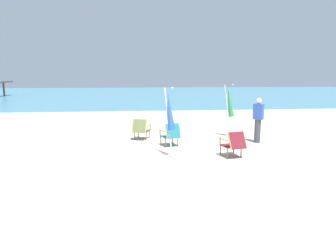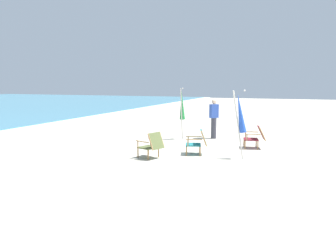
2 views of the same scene
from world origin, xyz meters
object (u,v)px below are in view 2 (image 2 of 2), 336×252
beach_chair_back_left (198,141)px  beach_chair_far_center (152,144)px  umbrella_furled_green (182,106)px  beach_chair_back_right (256,136)px  umbrella_furled_blue (240,114)px  person_near_chairs (214,118)px

beach_chair_back_left → beach_chair_far_center: 1.55m
umbrella_furled_green → beach_chair_far_center: bearing=-176.6°
beach_chair_back_right → beach_chair_back_left: beach_chair_back_left is taller
umbrella_furled_blue → person_near_chairs: size_ratio=1.29×
beach_chair_back_right → person_near_chairs: (1.51, 1.85, 0.41)m
umbrella_furled_blue → umbrella_furled_green: bearing=45.4°
beach_chair_back_right → beach_chair_back_left: size_ratio=1.03×
beach_chair_back_right → umbrella_furled_blue: umbrella_furled_blue is taller
beach_chair_back_left → person_near_chairs: size_ratio=0.50×
beach_chair_far_center → umbrella_furled_green: umbrella_furled_green is taller
person_near_chairs → beach_chair_back_right: bearing=-129.1°
beach_chair_back_right → umbrella_furled_blue: (-1.90, 0.28, 0.95)m
umbrella_furled_blue → umbrella_furled_green: size_ratio=1.00×
person_near_chairs → beach_chair_far_center: bearing=167.4°
umbrella_furled_blue → person_near_chairs: umbrella_furled_blue is taller
umbrella_furled_blue → person_near_chairs: (3.40, 1.57, -0.54)m
beach_chair_back_right → person_near_chairs: 2.42m
beach_chair_back_left → umbrella_furled_green: 3.00m
person_near_chairs → beach_chair_back_left: bearing=-176.0°
beach_chair_far_center → person_near_chairs: 4.35m
beach_chair_back_left → beach_chair_far_center: size_ratio=0.96×
beach_chair_back_left → beach_chair_far_center: (-1.01, 1.17, -0.00)m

